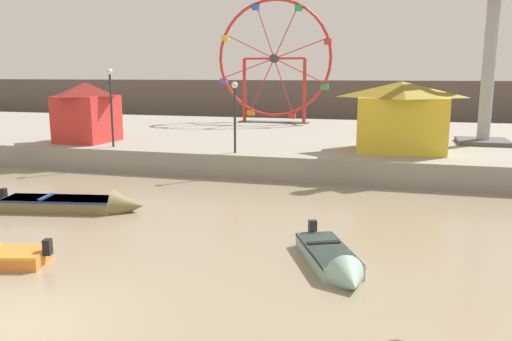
% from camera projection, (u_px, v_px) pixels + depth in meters
% --- Properties ---
extents(ground_plane, '(240.00, 240.00, 0.00)m').
position_uv_depth(ground_plane, '(13.00, 326.00, 10.64)').
color(ground_plane, gray).
extents(quay_promenade, '(110.00, 21.34, 1.20)m').
position_uv_depth(quay_promenade, '(282.00, 141.00, 35.33)').
color(quay_promenade, gray).
rests_on(quay_promenade, ground_plane).
extents(distant_town_skyline, '(140.00, 3.00, 4.40)m').
position_uv_depth(distant_town_skyline, '(329.00, 100.00, 58.78)').
color(distant_town_skyline, '#564C47').
rests_on(distant_town_skyline, ground_plane).
extents(motorboat_seafoam, '(2.53, 3.86, 1.06)m').
position_uv_depth(motorboat_seafoam, '(335.00, 262.00, 13.60)').
color(motorboat_seafoam, '#93BCAD').
rests_on(motorboat_seafoam, ground_plane).
extents(motorboat_olive_wood, '(5.64, 2.19, 1.18)m').
position_uv_depth(motorboat_olive_wood, '(83.00, 204.00, 19.48)').
color(motorboat_olive_wood, olive).
rests_on(motorboat_olive_wood, ground_plane).
extents(ferris_wheel_red_frame, '(9.34, 1.20, 9.82)m').
position_uv_depth(ferris_wheel_red_frame, '(274.00, 61.00, 41.04)').
color(ferris_wheel_red_frame, red).
rests_on(ferris_wheel_red_frame, quay_promenade).
extents(drop_tower_steel_tower, '(2.80, 2.80, 13.81)m').
position_uv_depth(drop_tower_steel_tower, '(492.00, 28.00, 28.16)').
color(drop_tower_steel_tower, '#999EA3').
rests_on(drop_tower_steel_tower, quay_promenade).
extents(carnival_booth_yellow_awning, '(4.98, 4.04, 3.58)m').
position_uv_depth(carnival_booth_yellow_awning, '(400.00, 115.00, 26.18)').
color(carnival_booth_yellow_awning, yellow).
rests_on(carnival_booth_yellow_awning, quay_promenade).
extents(carnival_booth_red_striped, '(3.25, 3.53, 3.48)m').
position_uv_depth(carnival_booth_red_striped, '(87.00, 111.00, 29.88)').
color(carnival_booth_red_striped, red).
rests_on(carnival_booth_red_striped, quay_promenade).
extents(promenade_lamp_near, '(0.32, 0.32, 3.57)m').
position_uv_depth(promenade_lamp_near, '(235.00, 106.00, 25.54)').
color(promenade_lamp_near, '#2D2D33').
rests_on(promenade_lamp_near, quay_promenade).
extents(promenade_lamp_far, '(0.32, 0.32, 4.23)m').
position_uv_depth(promenade_lamp_far, '(111.00, 97.00, 27.53)').
color(promenade_lamp_far, '#2D2D33').
rests_on(promenade_lamp_far, quay_promenade).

